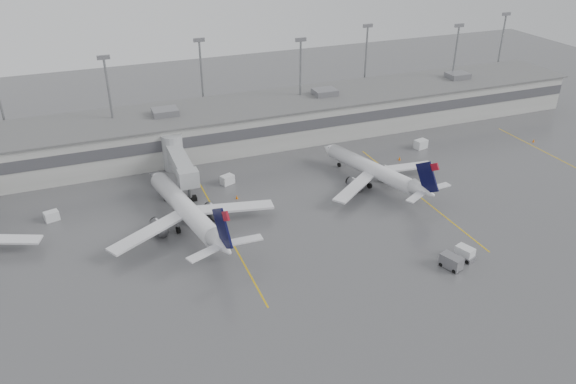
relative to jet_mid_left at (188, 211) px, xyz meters
name	(u,v)px	position (x,y,z in m)	size (l,w,h in m)	color
ground	(402,295)	(22.60, -27.13, -3.11)	(260.00, 260.00, 0.00)	#515154
terminal	(261,121)	(22.59, 30.85, 1.06)	(152.00, 17.00, 9.45)	#A3A39E
light_masts	(251,78)	(22.60, 36.62, 8.91)	(142.40, 8.00, 20.60)	gray
jet_bridge_right	(177,159)	(2.10, 18.59, 0.76)	(4.00, 17.20, 7.00)	#95989A
stand_markings	(326,211)	(22.60, -3.13, -3.11)	(105.25, 40.00, 0.01)	gold
jet_mid_left	(188,211)	(0.00, 0.00, 0.00)	(27.15, 30.71, 10.02)	silver
jet_mid_right	(376,170)	(35.08, 2.69, -0.31)	(23.77, 27.06, 9.02)	silver
baggage_tug	(464,254)	(35.52, -23.06, -2.37)	(2.74, 3.42, 1.92)	silver
baggage_cart	(451,262)	(32.32, -24.26, -2.08)	(2.69, 3.49, 1.98)	slate
gse_uld_a	(52,216)	(-20.42, 10.53, -2.33)	(2.22, 1.48, 1.57)	silver
gse_uld_b	(227,180)	(9.90, 12.77, -2.28)	(2.34, 1.56, 1.66)	silver
gse_uld_c	(421,144)	(52.21, 13.90, -2.20)	(2.58, 1.72, 1.83)	silver
gse_loader	(157,180)	(-2.12, 17.38, -2.22)	(1.78, 2.85, 1.78)	slate
cone_b	(237,197)	(9.82, 6.58, -2.76)	(0.45, 0.45, 0.72)	orange
cone_c	(400,158)	(44.94, 10.28, -2.73)	(0.48, 0.48, 0.77)	orange
cone_d	(534,141)	(76.71, 7.82, -2.75)	(0.45, 0.45, 0.72)	orange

